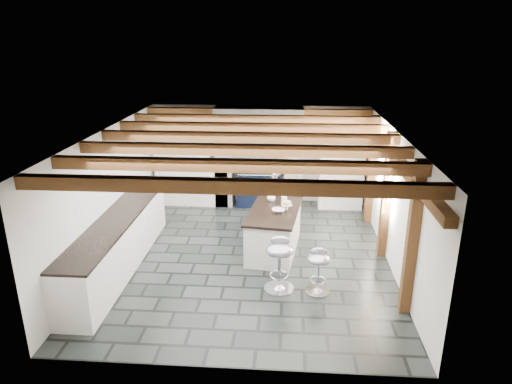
# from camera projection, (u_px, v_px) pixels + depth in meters

# --- Properties ---
(ground) EXTENTS (6.00, 6.00, 0.00)m
(ground) POSITION_uv_depth(u_px,v_px,m) (249.00, 255.00, 8.38)
(ground) COLOR black
(ground) RESTS_ON ground
(room_shell) EXTENTS (6.00, 6.03, 6.00)m
(room_shell) POSITION_uv_depth(u_px,v_px,m) (225.00, 177.00, 9.41)
(room_shell) COLOR silver
(room_shell) RESTS_ON ground
(range_cooker) EXTENTS (1.00, 0.63, 0.99)m
(range_cooker) POSITION_uv_depth(u_px,v_px,m) (259.00, 186.00, 10.75)
(range_cooker) COLOR black
(range_cooker) RESTS_ON ground
(kitchen_island) EXTENTS (1.08, 1.76, 1.10)m
(kitchen_island) POSITION_uv_depth(u_px,v_px,m) (274.00, 230.00, 8.44)
(kitchen_island) COLOR white
(kitchen_island) RESTS_ON ground
(bar_stool_near) EXTENTS (0.39, 0.39, 0.73)m
(bar_stool_near) POSITION_uv_depth(u_px,v_px,m) (318.00, 266.00, 7.06)
(bar_stool_near) COLOR silver
(bar_stool_near) RESTS_ON ground
(bar_stool_far) EXTENTS (0.48, 0.48, 0.89)m
(bar_stool_far) POSITION_uv_depth(u_px,v_px,m) (279.00, 258.00, 7.10)
(bar_stool_far) COLOR silver
(bar_stool_far) RESTS_ON ground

